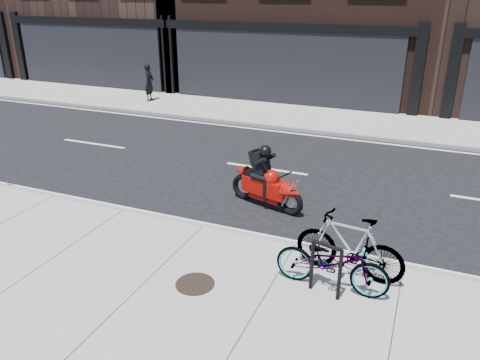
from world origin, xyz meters
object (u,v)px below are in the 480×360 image
at_px(manhole_cover, 195,284).
at_px(bicycle_front, 332,262).
at_px(bike_rack, 326,265).
at_px(motorcycle, 269,183).
at_px(pedestrian, 149,82).
at_px(bicycle_rear, 350,246).

bearing_deg(manhole_cover, bicycle_front, 20.13).
relative_size(bike_rack, manhole_cover, 1.40).
xyz_separation_m(bike_rack, bicycle_front, (0.06, 0.20, -0.05)).
relative_size(bike_rack, motorcycle, 0.47).
bearing_deg(bicycle_front, manhole_cover, 110.99).
xyz_separation_m(bicycle_front, pedestrian, (-10.38, 10.82, 0.31)).
distance_m(motorcycle, manhole_cover, 3.58).
xyz_separation_m(bike_rack, motorcycle, (-1.98, 2.98, -0.07)).
relative_size(pedestrian, manhole_cover, 2.42).
distance_m(bicycle_rear, manhole_cover, 2.69).
height_order(bike_rack, bicycle_rear, bicycle_rear).
distance_m(bike_rack, bicycle_front, 0.22).
distance_m(bicycle_rear, motorcycle, 3.18).
bearing_deg(pedestrian, bike_rack, -146.93).
bearing_deg(motorcycle, bicycle_front, -36.74).
relative_size(bike_rack, pedestrian, 0.58).
height_order(motorcycle, pedestrian, pedestrian).
distance_m(bicycle_front, pedestrian, 15.00).
distance_m(bike_rack, motorcycle, 3.57).
height_order(bicycle_front, manhole_cover, bicycle_front).
bearing_deg(bicycle_rear, motorcycle, -129.33).
distance_m(bicycle_front, motorcycle, 3.44).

